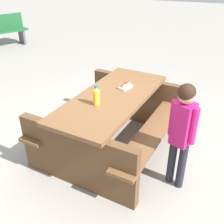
# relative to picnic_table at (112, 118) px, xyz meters

# --- Properties ---
(ground_plane) EXTENTS (30.00, 30.00, 0.00)m
(ground_plane) POSITION_rel_picnic_table_xyz_m (0.00, 0.00, -0.44)
(ground_plane) COLOR gray
(ground_plane) RESTS_ON ground
(picnic_table) EXTENTS (1.97, 1.62, 0.75)m
(picnic_table) POSITION_rel_picnic_table_xyz_m (0.00, 0.00, 0.00)
(picnic_table) COLOR brown
(picnic_table) RESTS_ON ground
(soda_bottle) EXTENTS (0.08, 0.08, 0.24)m
(soda_bottle) POSITION_rel_picnic_table_xyz_m (-0.27, 0.08, 0.41)
(soda_bottle) COLOR yellow
(soda_bottle) RESTS_ON picnic_table
(hotdog_tray) EXTENTS (0.21, 0.17, 0.08)m
(hotdog_tray) POSITION_rel_picnic_table_xyz_m (0.26, -0.08, 0.34)
(hotdog_tray) COLOR white
(hotdog_tray) RESTS_ON picnic_table
(child_in_coat) EXTENTS (0.23, 0.28, 1.20)m
(child_in_coat) POSITION_rel_picnic_table_xyz_m (-0.39, -0.89, 0.33)
(child_in_coat) COLOR #262633
(child_in_coat) RESTS_ON ground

